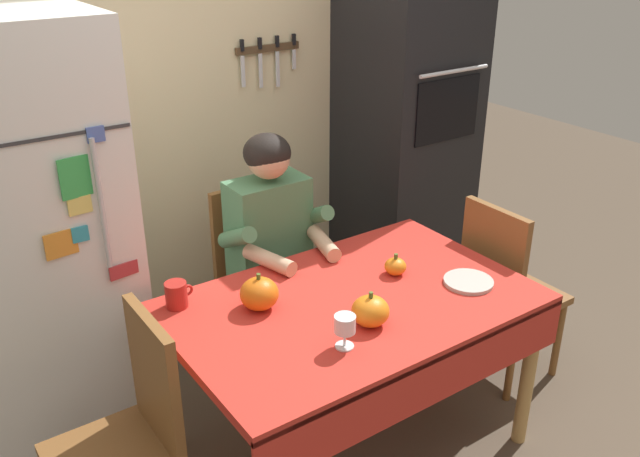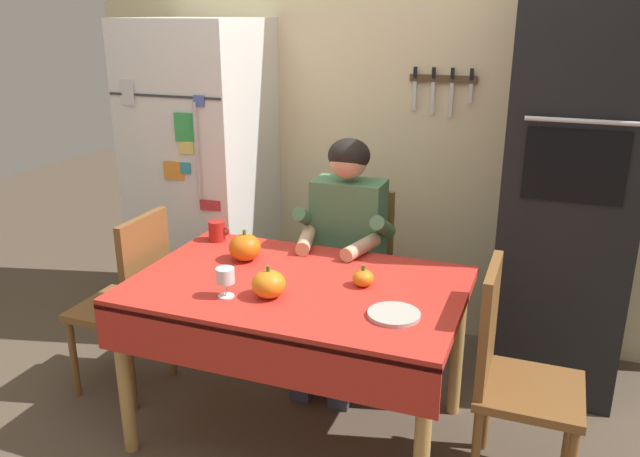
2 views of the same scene
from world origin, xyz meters
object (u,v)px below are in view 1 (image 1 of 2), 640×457
(pumpkin_large, at_px, (259,294))
(serving_tray, at_px, (468,282))
(wall_oven, at_px, (406,125))
(coffee_mug, at_px, (177,295))
(chair_right_side, at_px, (504,285))
(chair_left_side, at_px, (132,432))
(dining_table, at_px, (355,321))
(wine_glass, at_px, (345,326))
(pumpkin_small, at_px, (395,266))
(chair_behind_person, at_px, (258,272))
(refrigerator, at_px, (34,244))
(seated_person, at_px, (277,245))
(pumpkin_medium, at_px, (370,311))

(pumpkin_large, height_order, serving_tray, pumpkin_large)
(wall_oven, bearing_deg, coffee_mug, -161.06)
(chair_right_side, bearing_deg, chair_left_side, 178.63)
(dining_table, bearing_deg, wall_oven, 41.31)
(wine_glass, distance_m, pumpkin_small, 0.57)
(dining_table, relative_size, serving_tray, 6.95)
(chair_behind_person, xyz_separation_m, coffee_mug, (-0.59, -0.43, 0.28))
(wall_oven, distance_m, pumpkin_small, 1.18)
(coffee_mug, bearing_deg, refrigerator, 125.80)
(seated_person, xyz_separation_m, pumpkin_large, (-0.34, -0.43, 0.07))
(chair_behind_person, bearing_deg, pumpkin_medium, -94.00)
(chair_left_side, distance_m, pumpkin_large, 0.66)
(chair_right_side, height_order, coffee_mug, chair_right_side)
(dining_table, bearing_deg, serving_tray, -17.36)
(chair_left_side, height_order, wine_glass, chair_left_side)
(chair_behind_person, distance_m, coffee_mug, 0.78)
(pumpkin_large, bearing_deg, chair_behind_person, 61.26)
(serving_tray, bearing_deg, refrigerator, 143.98)
(coffee_mug, relative_size, pumpkin_medium, 0.80)
(wine_glass, distance_m, pumpkin_large, 0.41)
(serving_tray, bearing_deg, pumpkin_small, 129.92)
(refrigerator, height_order, coffee_mug, refrigerator)
(pumpkin_small, bearing_deg, wall_oven, 47.11)
(serving_tray, bearing_deg, pumpkin_medium, -179.14)
(pumpkin_large, bearing_deg, pumpkin_medium, -50.24)
(chair_behind_person, xyz_separation_m, seated_person, (-0.00, -0.19, 0.23))
(chair_left_side, relative_size, pumpkin_small, 9.90)
(pumpkin_medium, bearing_deg, dining_table, 71.19)
(coffee_mug, distance_m, serving_tray, 1.16)
(pumpkin_large, bearing_deg, seated_person, 51.70)
(serving_tray, bearing_deg, dining_table, 162.64)
(seated_person, xyz_separation_m, chair_left_side, (-0.91, -0.54, -0.23))
(wine_glass, height_order, pumpkin_small, wine_glass)
(wall_oven, height_order, seated_person, wall_oven)
(coffee_mug, xyz_separation_m, wine_glass, (0.36, -0.58, 0.04))
(refrigerator, height_order, wall_oven, wall_oven)
(wine_glass, bearing_deg, wall_oven, 41.98)
(refrigerator, xyz_separation_m, dining_table, (0.95, -0.88, -0.24))
(wall_oven, relative_size, pumpkin_small, 22.35)
(pumpkin_large, bearing_deg, dining_table, -28.30)
(pumpkin_medium, bearing_deg, seated_person, 85.00)
(dining_table, xyz_separation_m, pumpkin_small, (0.27, 0.08, 0.12))
(pumpkin_large, xyz_separation_m, pumpkin_small, (0.60, -0.09, -0.03))
(dining_table, xyz_separation_m, chair_left_side, (-0.90, 0.06, -0.14))
(wall_oven, bearing_deg, wine_glass, -138.02)
(seated_person, height_order, chair_right_side, seated_person)
(refrigerator, xyz_separation_m, wall_oven, (2.00, 0.04, 0.15))
(wall_oven, distance_m, serving_tray, 1.25)
(chair_behind_person, bearing_deg, dining_table, -91.02)
(wine_glass, relative_size, pumpkin_small, 1.32)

